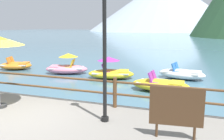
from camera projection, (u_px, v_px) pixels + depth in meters
The scene contains 10 objects.
ground_plane at pixel (173, 41), 44.09m from camera, with size 200.00×200.00×0.00m, color #477084.
dock_railing at pixel (49, 83), 8.35m from camera, with size 23.92×0.12×0.95m.
lamp_post at pixel (104, 29), 6.12m from camera, with size 0.28×0.28×4.00m.
sign_board at pixel (176, 108), 5.42m from camera, with size 1.18×0.18×1.19m.
pedal_boat_0 at pixel (67, 67), 14.97m from camera, with size 2.80×1.95×1.24m.
pedal_boat_1 at pixel (111, 71), 13.64m from camera, with size 2.79×1.90×1.21m.
pedal_boat_2 at pixel (161, 85), 11.01m from camera, with size 2.66×1.44×0.86m.
pedal_boat_3 at pixel (16, 65), 16.43m from camera, with size 2.45×2.03×0.84m.
pedal_boat_5 at pixel (182, 74), 13.53m from camera, with size 2.75×1.73×0.86m.
distant_peak at pixel (165, 4), 121.79m from camera, with size 74.98×74.98×25.89m, color #9EADBC.
Camera 1 is at (4.79, -5.37, 2.92)m, focal length 39.46 mm.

